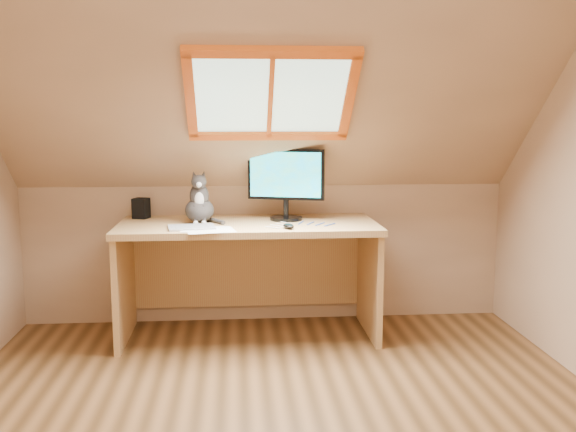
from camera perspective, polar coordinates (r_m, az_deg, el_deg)
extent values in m
plane|color=brown|center=(3.25, -0.39, -18.53)|extent=(3.50, 3.50, 0.00)
cube|color=tan|center=(1.18, 5.86, -5.31)|extent=(3.50, 0.02, 2.40)
cube|color=tan|center=(4.74, -1.97, -3.31)|extent=(3.50, 0.02, 1.00)
cube|color=tan|center=(3.87, -1.51, 11.87)|extent=(3.50, 1.56, 1.41)
cube|color=#B2E0CC|center=(3.94, -1.57, 10.79)|extent=(0.90, 0.53, 0.48)
cube|color=#DD5614|center=(3.94, -1.57, 10.79)|extent=(1.02, 0.64, 0.59)
cube|color=tan|center=(4.32, -3.57, -0.88)|extent=(1.73, 0.76, 0.04)
cube|color=tan|center=(4.47, -14.36, -6.00)|extent=(0.04, 0.68, 0.75)
cube|color=tan|center=(4.50, 7.25, -5.70)|extent=(0.04, 0.68, 0.75)
cube|color=tan|center=(4.74, -3.60, -4.89)|extent=(1.63, 0.03, 0.52)
cylinder|color=black|center=(4.42, -0.17, -0.22)|extent=(0.22, 0.22, 0.02)
cylinder|color=black|center=(4.41, -0.17, 0.69)|extent=(0.04, 0.04, 0.12)
cube|color=black|center=(4.39, -0.17, 3.73)|extent=(0.52, 0.19, 0.35)
cube|color=#007AC9|center=(4.36, -0.25, 3.70)|extent=(0.47, 0.15, 0.31)
ellipsoid|color=#3A3634|center=(4.35, -7.88, 0.52)|extent=(0.21, 0.24, 0.17)
ellipsoid|color=#3A3634|center=(4.32, -7.90, 1.76)|extent=(0.13, 0.13, 0.18)
ellipsoid|color=silver|center=(4.27, -7.89, 1.42)|extent=(0.06, 0.04, 0.10)
ellipsoid|color=#3A3634|center=(4.27, -7.93, 3.04)|extent=(0.11, 0.09, 0.09)
sphere|color=silver|center=(4.23, -7.92, 2.77)|extent=(0.04, 0.04, 0.04)
cone|color=#3A3634|center=(4.28, -8.36, 3.67)|extent=(0.05, 0.05, 0.06)
cone|color=#3A3634|center=(4.28, -7.52, 3.68)|extent=(0.05, 0.05, 0.06)
cube|color=black|center=(4.60, -12.93, 0.67)|extent=(0.13, 0.13, 0.14)
cube|color=#B2B2B7|center=(4.14, -8.57, -0.99)|extent=(0.32, 0.25, 0.01)
ellipsoid|color=black|center=(4.07, 0.04, -0.90)|extent=(0.09, 0.12, 0.03)
cube|color=white|center=(4.06, -6.28, -1.20)|extent=(0.33, 0.27, 0.00)
cube|color=white|center=(4.06, -6.28, -1.18)|extent=(0.32, 0.24, 0.00)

